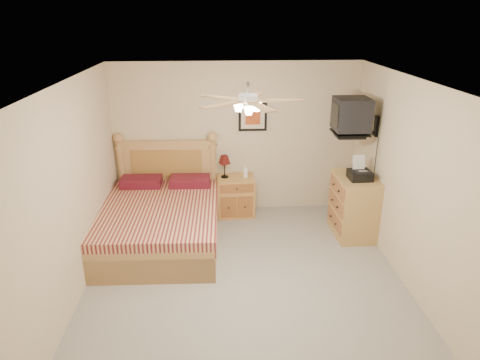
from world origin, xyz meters
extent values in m
plane|color=gray|center=(0.00, 0.00, 0.00)|extent=(4.50, 4.50, 0.00)
cube|color=white|center=(0.00, 0.00, 2.50)|extent=(4.00, 4.50, 0.04)
cube|color=beige|center=(0.00, 2.25, 1.25)|extent=(4.00, 0.04, 2.50)
cube|color=beige|center=(0.00, -2.25, 1.25)|extent=(4.00, 0.04, 2.50)
cube|color=beige|center=(-2.00, 0.00, 1.25)|extent=(0.04, 4.50, 2.50)
cube|color=beige|center=(2.00, 0.00, 1.25)|extent=(0.04, 4.50, 2.50)
cube|color=#A37238|center=(-0.02, 2.00, 0.33)|extent=(0.63, 0.48, 0.66)
imported|color=white|center=(0.14, 1.99, 0.77)|extent=(0.10, 0.10, 0.21)
cube|color=black|center=(0.27, 2.23, 1.62)|extent=(0.46, 0.04, 0.46)
cube|color=#A57D46|center=(1.73, 1.21, 0.47)|extent=(0.57, 0.81, 0.94)
imported|color=#B8B095|center=(1.73, 1.47, 0.96)|extent=(0.21, 0.27, 0.02)
imported|color=tan|center=(1.75, 1.49, 0.98)|extent=(0.27, 0.30, 0.02)
camera|label=1|loc=(-0.34, -4.54, 3.21)|focal=32.00mm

